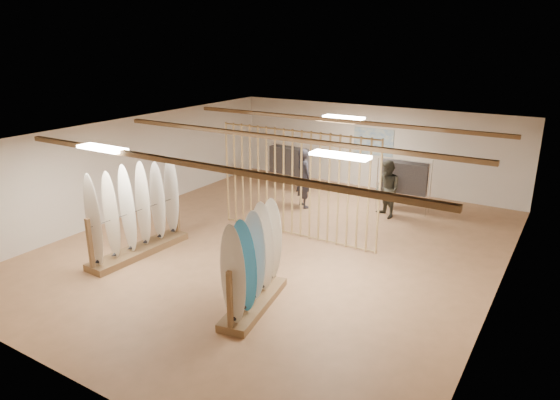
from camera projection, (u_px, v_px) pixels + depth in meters
The scene contains 16 objects.
floor at pixel (280, 246), 12.40m from camera, with size 12.00×12.00×0.00m, color #B07E55.
ceiling at pixel (280, 134), 11.53m from camera, with size 12.00×12.00×0.00m, color gray.
wall_back at pixel (373, 147), 16.82m from camera, with size 12.00×12.00×0.00m, color silver.
wall_front at pixel (60, 298), 7.11m from camera, with size 12.00×12.00×0.00m, color silver.
wall_left at pixel (134, 165), 14.46m from camera, with size 12.00×12.00×0.00m, color silver.
wall_right at pixel (504, 233), 9.47m from camera, with size 12.00×12.00×0.00m, color silver.
ceiling_slats at pixel (280, 138), 11.56m from camera, with size 9.50×6.12×0.10m, color brown.
light_panels at pixel (280, 137), 11.55m from camera, with size 1.20×0.35×0.06m, color white.
bamboo_partition at pixel (297, 184), 12.62m from camera, with size 4.45×0.05×2.78m.
poster at pixel (373, 142), 16.74m from camera, with size 1.40×0.03×0.90m, color #326AB2.
rack_left at pixel (137, 225), 11.71m from camera, with size 0.71×2.70×2.16m.
rack_right at pixel (254, 274), 9.39m from camera, with size 0.94×2.19×2.02m.
clothing_rack_a at pixel (289, 161), 16.64m from camera, with size 1.47×0.48×1.57m.
clothing_rack_b at pixel (404, 178), 14.59m from camera, with size 1.48×0.46×1.59m.
shopper_a at pixel (304, 174), 14.96m from camera, with size 0.75×0.51×2.05m, color black.
shopper_b at pixel (387, 186), 14.12m from camera, with size 0.90×0.70×1.87m, color #333228.
Camera 1 is at (6.01, -9.73, 4.93)m, focal length 32.00 mm.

